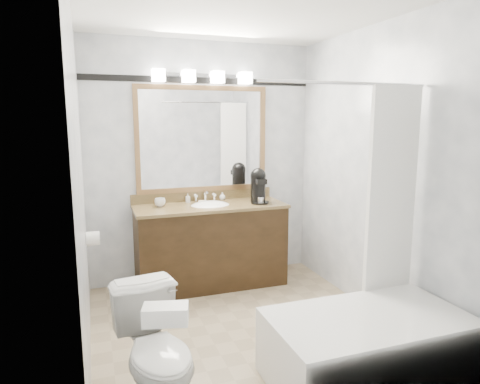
% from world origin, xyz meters
% --- Properties ---
extents(room, '(2.42, 2.62, 2.52)m').
position_xyz_m(room, '(0.00, 0.00, 1.25)').
color(room, '#9C896A').
rests_on(room, ground).
extents(vanity, '(1.53, 0.58, 0.97)m').
position_xyz_m(vanity, '(0.00, 1.02, 0.44)').
color(vanity, black).
rests_on(vanity, ground).
extents(mirror, '(1.40, 0.04, 1.10)m').
position_xyz_m(mirror, '(0.00, 1.28, 1.50)').
color(mirror, olive).
rests_on(mirror, room).
extents(vanity_light_bar, '(1.02, 0.14, 0.12)m').
position_xyz_m(vanity_light_bar, '(0.00, 1.23, 2.13)').
color(vanity_light_bar, silver).
rests_on(vanity_light_bar, room).
extents(accent_stripe, '(2.40, 0.01, 0.06)m').
position_xyz_m(accent_stripe, '(0.00, 1.29, 2.10)').
color(accent_stripe, black).
rests_on(accent_stripe, room).
extents(bathtub, '(1.30, 0.75, 1.96)m').
position_xyz_m(bathtub, '(0.55, -0.90, 0.28)').
color(bathtub, white).
rests_on(bathtub, ground).
extents(tp_roll, '(0.11, 0.12, 0.12)m').
position_xyz_m(tp_roll, '(-1.14, 0.66, 0.70)').
color(tp_roll, white).
rests_on(tp_roll, room).
extents(toilet, '(0.50, 0.76, 0.72)m').
position_xyz_m(toilet, '(-0.82, -0.76, 0.36)').
color(toilet, white).
rests_on(toilet, ground).
extents(tissue_box, '(0.25, 0.17, 0.09)m').
position_xyz_m(tissue_box, '(-0.82, -1.12, 0.77)').
color(tissue_box, white).
rests_on(tissue_box, toilet).
extents(coffee_maker, '(0.19, 0.24, 0.36)m').
position_xyz_m(coffee_maker, '(0.51, 0.97, 1.04)').
color(coffee_maker, black).
rests_on(coffee_maker, vanity).
extents(cup_left, '(0.11, 0.11, 0.08)m').
position_xyz_m(cup_left, '(-0.49, 1.11, 0.89)').
color(cup_left, white).
rests_on(cup_left, vanity).
extents(soap_bottle_a, '(0.04, 0.04, 0.09)m').
position_xyz_m(soap_bottle_a, '(-0.18, 1.22, 0.90)').
color(soap_bottle_a, white).
rests_on(soap_bottle_a, vanity).
extents(soap_bottle_b, '(0.08, 0.08, 0.08)m').
position_xyz_m(soap_bottle_b, '(0.20, 1.23, 0.89)').
color(soap_bottle_b, white).
rests_on(soap_bottle_b, vanity).
extents(soap_bar, '(0.09, 0.08, 0.03)m').
position_xyz_m(soap_bar, '(-0.05, 1.13, 0.86)').
color(soap_bar, beige).
rests_on(soap_bar, vanity).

